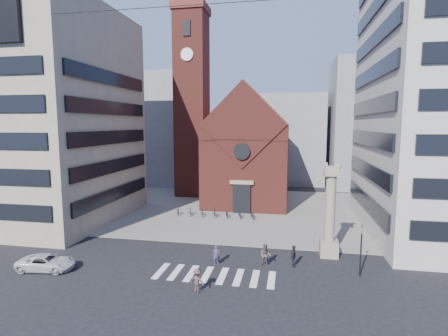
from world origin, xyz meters
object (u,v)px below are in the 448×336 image
at_px(lion_column, 330,220).
at_px(pedestrian_1, 265,255).
at_px(traffic_light, 361,249).
at_px(pedestrian_0, 216,255).
at_px(white_car, 47,262).
at_px(scooter_0, 178,211).
at_px(pedestrian_2, 293,256).

height_order(lion_column, pedestrian_1, lion_column).
bearing_deg(lion_column, traffic_light, -63.54).
height_order(lion_column, pedestrian_0, lion_column).
distance_m(traffic_light, white_car, 25.72).
bearing_deg(lion_column, pedestrian_1, -148.39).
bearing_deg(lion_column, scooter_0, 148.12).
height_order(pedestrian_0, pedestrian_2, pedestrian_2).
relative_size(lion_column, pedestrian_0, 5.03).
bearing_deg(pedestrian_1, pedestrian_2, 16.88).
bearing_deg(pedestrian_2, traffic_light, -93.84).
distance_m(lion_column, white_car, 24.79).
relative_size(lion_column, pedestrian_1, 4.47).
xyz_separation_m(pedestrian_0, pedestrian_1, (4.19, 0.43, 0.11)).
bearing_deg(traffic_light, pedestrian_1, 175.69).
height_order(lion_column, white_car, lion_column).
height_order(pedestrian_0, scooter_0, pedestrian_0).
bearing_deg(lion_column, pedestrian_0, -158.43).
bearing_deg(lion_column, white_car, -162.04).
bearing_deg(pedestrian_2, lion_column, -40.18).
distance_m(pedestrian_1, scooter_0, 19.41).
height_order(traffic_light, pedestrian_1, traffic_light).
bearing_deg(pedestrian_2, pedestrian_1, 103.29).
bearing_deg(lion_column, pedestrian_2, -135.94).
relative_size(white_car, pedestrian_1, 2.39).
bearing_deg(traffic_light, lion_column, 116.46).
height_order(traffic_light, pedestrian_2, traffic_light).
xyz_separation_m(pedestrian_0, pedestrian_2, (6.54, 0.74, 0.08)).
bearing_deg(white_car, pedestrian_0, -81.54).
relative_size(pedestrian_1, pedestrian_2, 1.03).
height_order(lion_column, pedestrian_2, lion_column).
distance_m(lion_column, pedestrian_1, 7.00).
relative_size(pedestrian_1, scooter_0, 1.02).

